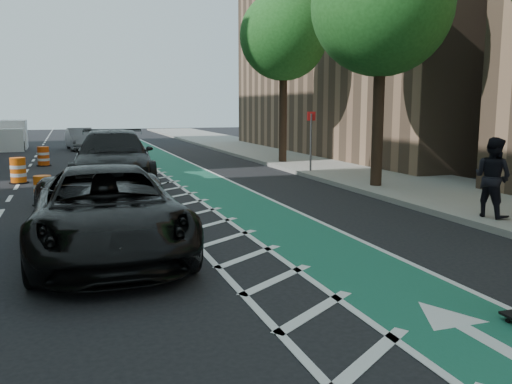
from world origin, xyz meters
name	(u,v)px	position (x,y,z in m)	size (l,w,h in m)	color
ground	(182,291)	(0.00, 0.00, 0.00)	(120.00, 120.00, 0.00)	black
bike_lane	(211,186)	(3.00, 10.00, 0.01)	(2.00, 90.00, 0.01)	#195A3D
buffer_strip	(167,189)	(1.50, 10.00, 0.01)	(1.40, 90.00, 0.01)	silver
sidewalk_right	(379,176)	(9.50, 10.00, 0.07)	(5.00, 90.00, 0.15)	gray
curb_right	(320,179)	(7.05, 10.00, 0.08)	(0.12, 90.00, 0.16)	gray
tree_r_c	(375,7)	(7.90, 8.00, 5.77)	(4.20, 4.20, 7.90)	#382619
tree_r_d	(281,37)	(7.90, 16.00, 5.77)	(4.20, 4.20, 7.90)	#382619
sign_post	(311,140)	(7.60, 12.00, 1.35)	(0.35, 0.08, 2.47)	#4C4C4C
suv_near	(107,211)	(-0.87, 2.48, 0.80)	(2.64, 5.73, 1.59)	black
suv_far	(113,158)	(-0.08, 11.33, 0.94)	(2.62, 6.45, 1.87)	black
car_grey	(80,139)	(-0.78, 28.10, 0.67)	(1.42, 4.07, 1.34)	slate
pedestrian	(492,177)	(7.70, 2.30, 1.07)	(0.89, 0.70, 1.84)	black
box_truck	(9,136)	(-4.98, 29.61, 0.83)	(2.08, 4.39, 1.81)	white
barrel_a	(43,191)	(-2.20, 8.15, 0.38)	(0.60, 0.60, 0.81)	#FF620D
barrel_b	(18,171)	(-3.20, 13.01, 0.43)	(0.66, 0.66, 0.91)	#FB610D
barrel_c	(43,157)	(-2.59, 18.74, 0.41)	(0.64, 0.64, 0.87)	#E74C0C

